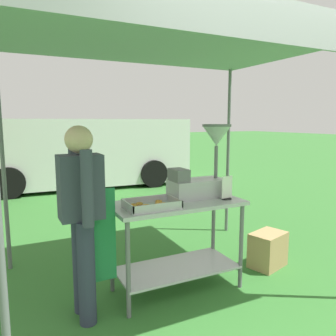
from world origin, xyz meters
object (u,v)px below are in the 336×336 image
object	(u,v)px
stall_canopy	(173,45)
van_white	(80,151)
donut_cart	(177,227)
supply_crate	(268,250)
vendor	(82,213)
donut_tray	(151,205)
menu_sign	(227,190)
donut_fryer	(203,169)

from	to	relation	value
stall_canopy	van_white	bearing A→B (deg)	87.87
stall_canopy	donut_cart	world-z (taller)	stall_canopy
supply_crate	vendor	bearing A→B (deg)	-177.93
donut_tray	van_white	world-z (taller)	van_white
donut_cart	menu_sign	xyz separation A→B (m)	(0.48, -0.13, 0.35)
donut_tray	van_white	xyz separation A→B (m)	(0.52, 5.88, -0.03)
donut_cart	supply_crate	xyz separation A→B (m)	(1.16, 0.00, -0.43)
vendor	stall_canopy	bearing A→B (deg)	10.67
stall_canopy	donut_fryer	xyz separation A→B (m)	(0.33, -0.01, -1.16)
donut_tray	menu_sign	distance (m)	0.79
vendor	menu_sign	bearing A→B (deg)	-2.52
donut_tray	donut_fryer	xyz separation A→B (m)	(0.64, 0.18, 0.27)
donut_fryer	stall_canopy	bearing A→B (deg)	177.81
vendor	donut_cart	bearing A→B (deg)	4.58
supply_crate	van_white	distance (m)	5.90
supply_crate	van_white	bearing A→B (deg)	99.36
supply_crate	menu_sign	bearing A→B (deg)	-168.86
donut_cart	vendor	size ratio (longest dim) A/B	0.79
donut_fryer	menu_sign	distance (m)	0.32
donut_tray	van_white	bearing A→B (deg)	84.97
vendor	van_white	world-z (taller)	van_white
stall_canopy	van_white	size ratio (longest dim) A/B	0.59
donut_cart	van_white	size ratio (longest dim) A/B	0.23
stall_canopy	menu_sign	size ratio (longest dim) A/B	13.67
donut_fryer	van_white	world-z (taller)	van_white
supply_crate	van_white	xyz separation A→B (m)	(-0.95, 5.78, 0.68)
donut_fryer	supply_crate	xyz separation A→B (m)	(0.83, -0.08, -0.97)
stall_canopy	donut_cart	bearing A→B (deg)	-90.00
donut_fryer	menu_sign	xyz separation A→B (m)	(0.14, -0.22, -0.19)
vendor	supply_crate	xyz separation A→B (m)	(2.07, 0.07, -0.71)
menu_sign	vendor	bearing A→B (deg)	177.48
van_white	menu_sign	bearing A→B (deg)	-87.44
menu_sign	supply_crate	size ratio (longest dim) A/B	0.48
donut_fryer	menu_sign	size ratio (longest dim) A/B	3.15
donut_cart	van_white	xyz separation A→B (m)	(0.21, 5.78, 0.25)
stall_canopy	vendor	bearing A→B (deg)	-169.33
donut_cart	supply_crate	world-z (taller)	donut_cart
donut_tray	menu_sign	bearing A→B (deg)	-2.88
donut_cart	donut_tray	bearing A→B (deg)	-162.96
donut_cart	vendor	bearing A→B (deg)	-175.42
stall_canopy	vendor	distance (m)	1.70
donut_tray	donut_cart	bearing A→B (deg)	17.04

